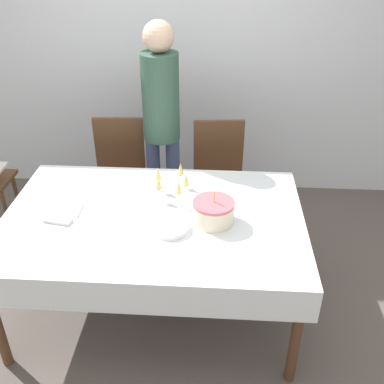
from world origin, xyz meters
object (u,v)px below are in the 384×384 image
at_px(dining_chair_far_right, 219,176).
at_px(plate_stack_main, 170,227).
at_px(birthday_cake, 214,212).
at_px(dining_chair_far_left, 120,173).
at_px(person_standing, 161,113).
at_px(champagne_tray, 172,187).

distance_m(dining_chair_far_right, plate_stack_main, 1.12).
height_order(birthday_cake, plate_stack_main, birthday_cake).
bearing_deg(dining_chair_far_left, person_standing, 7.22).
bearing_deg(birthday_cake, dining_chair_far_right, 88.29).
bearing_deg(birthday_cake, dining_chair_far_left, 129.03).
height_order(birthday_cake, person_standing, person_standing).
relative_size(birthday_cake, plate_stack_main, 1.12).
bearing_deg(dining_chair_far_right, champagne_tray, -113.28).
distance_m(dining_chair_far_left, plate_stack_main, 1.21).
distance_m(champagne_tray, plate_stack_main, 0.37).
bearing_deg(dining_chair_far_right, plate_stack_main, -104.62).
distance_m(dining_chair_far_right, person_standing, 0.69).
bearing_deg(plate_stack_main, person_standing, 99.21).
bearing_deg(birthday_cake, person_standing, 112.99).
xyz_separation_m(dining_chair_far_left, dining_chair_far_right, (0.81, -0.00, 0.00)).
xyz_separation_m(dining_chair_far_left, birthday_cake, (0.78, -0.96, 0.29)).
bearing_deg(dining_chair_far_left, champagne_tray, -53.79).
distance_m(dining_chair_far_right, champagne_tray, 0.81).
bearing_deg(dining_chair_far_right, dining_chair_far_left, 179.99).
relative_size(dining_chair_far_left, champagne_tray, 2.77).
height_order(champagne_tray, plate_stack_main, champagne_tray).
xyz_separation_m(birthday_cake, person_standing, (-0.43, 1.00, 0.22)).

